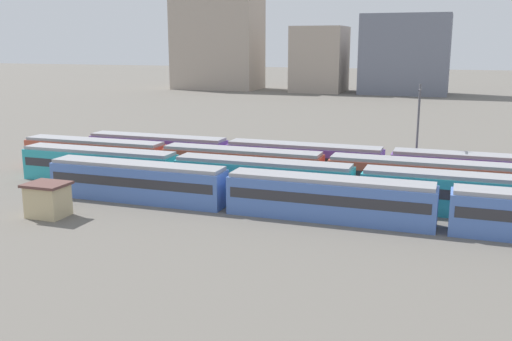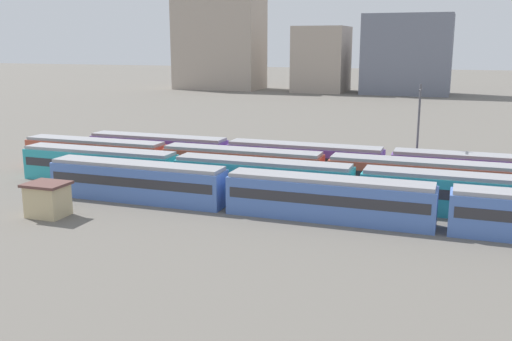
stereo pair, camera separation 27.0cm
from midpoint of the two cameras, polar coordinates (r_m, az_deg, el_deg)
ground_plane at (r=64.87m, az=-9.11°, el=-1.09°), size 600.00×600.00×0.00m
train_track_1 at (r=55.08m, az=9.84°, el=-1.50°), size 74.70×3.06×3.75m
train_track_2 at (r=59.57m, az=15.68°, el=-0.73°), size 93.60×3.06×3.75m
train_track_3 at (r=64.62m, az=21.04°, el=-0.09°), size 93.60×3.06×3.75m
catenary_pole_1 at (r=66.96m, az=15.55°, el=4.15°), size 0.24×3.20×10.62m
signal_hut at (r=54.20m, az=-19.97°, el=-2.70°), size 3.60×3.00×3.04m
distant_building_0 at (r=195.59m, az=-3.83°, el=12.29°), size 27.84×16.32×29.07m
distant_building_1 at (r=184.95m, az=6.26°, el=10.84°), size 15.67×17.30×20.02m
distant_building_2 at (r=180.83m, az=14.45°, el=11.02°), size 25.44×16.74×23.34m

